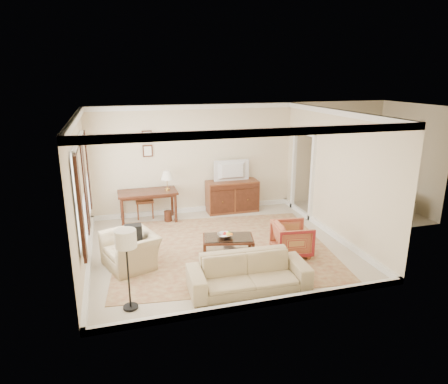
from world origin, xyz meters
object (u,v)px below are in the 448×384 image
sideboard (232,196)px  tv (233,164)px  coffee_table (228,242)px  sofa (249,268)px  writing_desk (148,195)px  club_armchair (130,245)px  striped_armchair (292,237)px

sideboard → tv: size_ratio=1.50×
sideboard → coffee_table: 2.88m
coffee_table → sofa: sofa is taller
coffee_table → sofa: bearing=-91.2°
writing_desk → club_armchair: bearing=-103.6°
writing_desk → club_armchair: (-0.59, -2.43, -0.24)m
club_armchair → sofa: (1.92, -1.47, -0.04)m
writing_desk → coffee_table: writing_desk is taller
writing_desk → striped_armchair: bearing=-46.6°
coffee_table → striped_armchair: striped_armchair is taller
striped_armchair → club_armchair: bearing=90.5°
tv → coffee_table: (-0.93, -2.70, -1.00)m
tv → club_armchair: bearing=41.8°
sideboard → tv: bearing=-90.0°
coffee_table → sofa: (-0.03, -1.35, 0.08)m
writing_desk → striped_armchair: 3.89m
tv → coffee_table: size_ratio=0.82×
striped_armchair → tv: bearing=14.5°
tv → striped_armchair: (0.38, -2.97, -0.95)m
sofa → writing_desk: bearing=111.2°
club_armchair → sofa: club_armchair is taller
sideboard → sofa: (-0.96, -4.07, -0.02)m
coffee_table → striped_armchair: (1.31, -0.27, 0.05)m
tv → striped_armchair: 3.14m
tv → sofa: tv is taller
striped_armchair → club_armchair: size_ratio=0.74×
writing_desk → coffee_table: size_ratio=1.30×
striped_armchair → sofa: (-1.34, -1.08, 0.03)m
sideboard → tv: 0.90m
writing_desk → coffee_table: 2.92m
writing_desk → sideboard: (2.29, 0.17, -0.26)m
sideboard → club_armchair: bearing=-137.9°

